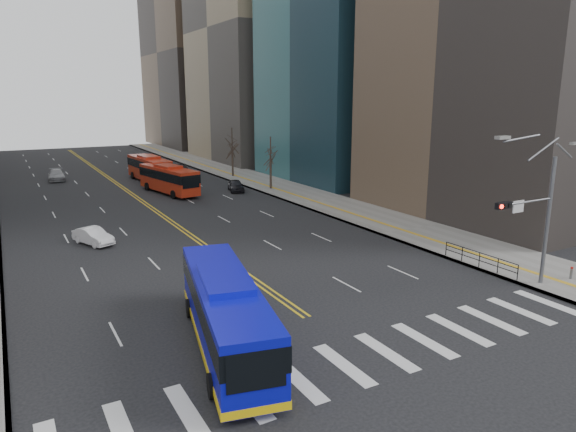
{
  "coord_description": "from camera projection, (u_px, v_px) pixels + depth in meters",
  "views": [
    {
      "loc": [
        -13.28,
        -16.58,
        11.47
      ],
      "look_at": [
        3.12,
        12.64,
        3.62
      ],
      "focal_mm": 32.0,
      "sensor_mm": 36.0,
      "label": 1
    }
  ],
  "objects": [
    {
      "name": "ground",
      "position": [
        365.0,
        358.0,
        23.02
      ],
      "size": [
        220.0,
        220.0,
        0.0
      ],
      "primitive_type": "plane",
      "color": "black"
    },
    {
      "name": "sidewalk_right",
      "position": [
        264.0,
        182.0,
        69.55
      ],
      "size": [
        7.0,
        130.0,
        0.15
      ],
      "primitive_type": "cube",
      "color": "gray",
      "rests_on": "ground"
    },
    {
      "name": "crosswalk",
      "position": [
        365.0,
        358.0,
        23.02
      ],
      "size": [
        26.7,
        4.0,
        0.01
      ],
      "color": "silver",
      "rests_on": "ground"
    },
    {
      "name": "centerline",
      "position": [
        116.0,
        183.0,
        69.71
      ],
      "size": [
        0.55,
        100.0,
        0.01
      ],
      "color": "gold",
      "rests_on": "ground"
    },
    {
      "name": "office_towers",
      "position": [
        86.0,
        10.0,
        75.79
      ],
      "size": [
        83.0,
        134.0,
        58.0
      ],
      "color": "gray",
      "rests_on": "ground"
    },
    {
      "name": "signal_mast",
      "position": [
        534.0,
        211.0,
        30.17
      ],
      "size": [
        5.37,
        0.37,
        9.39
      ],
      "color": "slate",
      "rests_on": "ground"
    },
    {
      "name": "pedestrian_railing",
      "position": [
        480.0,
        257.0,
        34.74
      ],
      "size": [
        0.06,
        6.06,
        1.02
      ],
      "color": "black",
      "rests_on": "sidewalk_right"
    },
    {
      "name": "street_trees",
      "position": [
        77.0,
        169.0,
        47.82
      ],
      "size": [
        35.2,
        47.2,
        7.6
      ],
      "color": "#2F231D",
      "rests_on": "ground"
    },
    {
      "name": "blue_bus",
      "position": [
        225.0,
        310.0,
        23.59
      ],
      "size": [
        5.17,
        12.5,
        3.56
      ],
      "color": "#0C0EBE",
      "rests_on": "ground"
    },
    {
      "name": "red_bus_near",
      "position": [
        169.0,
        178.0,
        61.63
      ],
      "size": [
        4.44,
        11.13,
        3.45
      ],
      "color": "red",
      "rests_on": "ground"
    },
    {
      "name": "red_bus_far",
      "position": [
        149.0,
        167.0,
        70.13
      ],
      "size": [
        3.41,
        11.49,
        3.59
      ],
      "color": "red",
      "rests_on": "ground"
    },
    {
      "name": "car_white",
      "position": [
        93.0,
        236.0,
        40.6
      ],
      "size": [
        2.86,
        4.24,
        1.32
      ],
      "primitive_type": "imported",
      "rotation": [
        0.0,
        0.0,
        0.4
      ],
      "color": "white",
      "rests_on": "ground"
    },
    {
      "name": "car_dark_mid",
      "position": [
        236.0,
        185.0,
        63.34
      ],
      "size": [
        2.7,
        4.45,
        1.42
      ],
      "primitive_type": "imported",
      "rotation": [
        0.0,
        0.0,
        -0.26
      ],
      "color": "black",
      "rests_on": "ground"
    },
    {
      "name": "car_silver",
      "position": [
        56.0,
        175.0,
        71.4
      ],
      "size": [
        2.53,
        5.33,
        1.5
      ],
      "primitive_type": "imported",
      "rotation": [
        0.0,
        0.0,
        -0.08
      ],
      "color": "#929397",
      "rests_on": "ground"
    },
    {
      "name": "car_dark_far",
      "position": [
        181.0,
        168.0,
        80.16
      ],
      "size": [
        2.8,
        4.46,
        1.15
      ],
      "primitive_type": "imported",
      "rotation": [
        0.0,
        0.0,
        -0.23
      ],
      "color": "black",
      "rests_on": "ground"
    }
  ]
}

